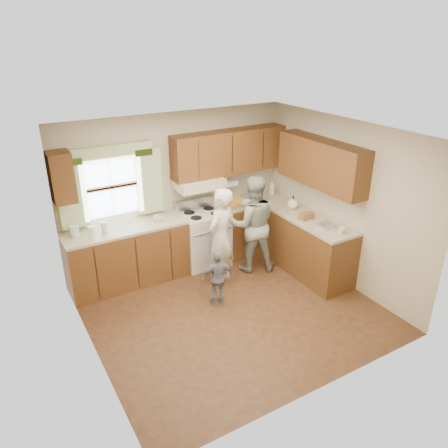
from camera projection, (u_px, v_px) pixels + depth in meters
room at (233, 229)px, 5.65m from camera, size 3.80×3.80×3.80m
kitchen_fixtures at (230, 220)px, 6.95m from camera, size 3.80×2.25×2.15m
stove at (203, 237)px, 7.24m from camera, size 0.76×0.67×1.07m
woman_left at (220, 238)px, 6.49m from camera, size 0.68×0.60×1.56m
woman_right at (253, 224)px, 6.92m from camera, size 0.95×0.86×1.59m
child at (218, 278)px, 6.15m from camera, size 0.52×0.32×0.83m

